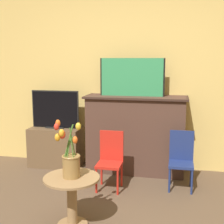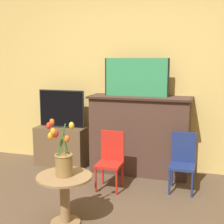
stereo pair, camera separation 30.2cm
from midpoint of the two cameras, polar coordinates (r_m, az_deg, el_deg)
The scene contains 9 objects.
wall_back at distance 4.28m, azimuth 0.73°, elevation 7.78°, with size 8.00×0.06×2.70m.
fireplace_mantel at distance 4.12m, azimuth 2.27°, elevation -3.93°, with size 1.32×0.46×1.02m.
painting at distance 4.03m, azimuth 1.53°, elevation 6.38°, with size 0.84×0.03×0.49m.
tv_stand at distance 4.51m, azimuth -12.08°, elevation -6.23°, with size 0.71×0.39×0.54m.
tv_monitor at distance 4.40m, azimuth -12.29°, elevation 0.37°, with size 0.67×0.12×0.52m.
chair_red at distance 3.64m, azimuth -2.70°, elevation -8.36°, with size 0.28×0.28×0.67m.
chair_blue at distance 3.71m, azimuth 10.26°, elevation -8.20°, with size 0.28×0.28×0.67m.
side_table at distance 2.91m, azimuth -10.40°, elevation -14.58°, with size 0.50×0.50×0.46m.
vase_tulips at distance 2.80m, azimuth -10.79°, elevation -8.59°, with size 0.24×0.24×0.50m.
Camera 1 is at (0.70, -2.10, 1.49)m, focal length 50.00 mm.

